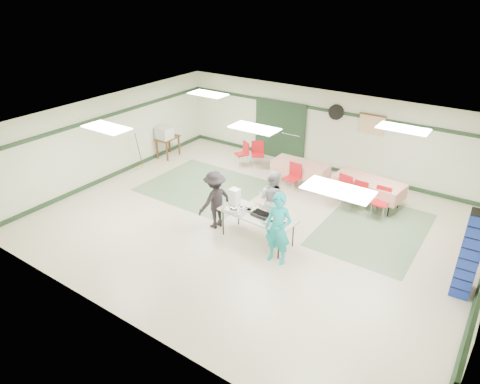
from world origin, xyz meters
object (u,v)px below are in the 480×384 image
Objects in this scene: serving_table at (258,216)px; chair_b at (343,188)px; crate_stack_blue_a at (470,255)px; chair_c at (382,199)px; crate_stack_red at (477,238)px; volunteer_dark at (215,200)px; office_printer at (164,133)px; crate_stack_blue_b at (468,263)px; volunteer_teal at (278,229)px; dining_table_a at (368,186)px; chair_loose_b at (243,151)px; chair_loose_a at (258,151)px; chair_d at (294,175)px; broom at (139,150)px; chair_a at (359,193)px; dining_table_b at (300,168)px; printer_table at (168,140)px; volunteer_grey at (272,199)px.

chair_b reaches higher than serving_table.
crate_stack_blue_a is at bearing -19.64° from chair_b.
chair_c is 2.50m from crate_stack_red.
volunteer_dark is at bearing -174.80° from serving_table.
volunteer_dark is 3.00× the size of office_printer.
crate_stack_blue_b is 10.46m from office_printer.
chair_c reaches higher than serving_table.
volunteer_teal reaches higher than office_printer.
dining_table_a is 4.15m from crate_stack_blue_a.
chair_b is 0.76× the size of crate_stack_blue_b.
crate_stack_blue_a reaches higher than volunteer_dark.
chair_loose_b is 2.96m from office_printer.
chair_c is at bearing 144.02° from volunteer_dark.
chair_b is (-0.55, -0.56, 0.01)m from dining_table_a.
chair_loose_a reaches higher than chair_c.
crate_stack_red is 1.80× the size of office_printer.
chair_d reaches higher than chair_c.
volunteer_dark is at bearing -30.48° from broom.
chair_a is 0.96× the size of chair_loose_a.
printer_table is (-5.09, -0.59, 0.07)m from dining_table_b.
dining_table_a is at bearing 139.90° from crate_stack_blue_b.
serving_table is 3.82× the size of office_printer.
crate_stack_blue_a reaches higher than office_printer.
crate_stack_blue_b is 0.96× the size of broom.
office_printer is at bearing -130.62° from chair_loose_b.
chair_loose_a is at bearing 176.41° from chair_b.
chair_a is at bearing 12.23° from chair_b.
broom is (-4.49, 1.60, -0.12)m from volunteer_dark.
chair_loose_a is at bearing 123.53° from volunteer_teal.
chair_b is at bearing 83.45° from volunteer_teal.
volunteer_grey is 4.67m from crate_stack_blue_b.
chair_b is at bearing 0.43° from broom.
crate_stack_blue_b is at bearing -32.81° from chair_a.
crate_stack_blue_a reaches higher than crate_stack_blue_b.
volunteer_dark is at bearing -31.59° from office_printer.
chair_c reaches higher than dining_table_a.
chair_loose_b reaches higher than serving_table.
chair_loose_a is (-4.65, 1.04, 0.02)m from chair_c.
chair_c is at bearing 20.12° from chair_loose_b.
chair_loose_a is 3.38m from printer_table.
volunteer_dark is 5.23m from office_printer.
dining_table_b is at bearing 1.72° from printer_table.
chair_a is 3.66m from crate_stack_blue_b.
volunteer_grey reaches higher than crate_stack_red.
chair_a is 7.24m from office_printer.
volunteer_teal is 4.24m from dining_table_b.
volunteer_teal is 2.01× the size of chair_a.
volunteer_dark is (-1.22, -0.84, -0.02)m from volunteer_grey.
dining_table_b is 1.94m from chair_loose_a.
chair_a reaches higher than printer_table.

